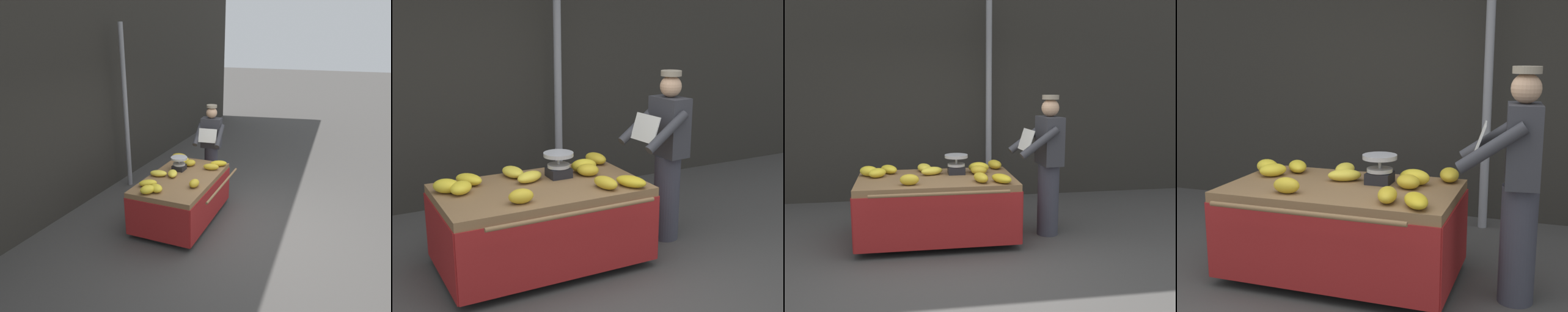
# 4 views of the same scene
# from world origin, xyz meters

# --- Properties ---
(ground_plane) EXTENTS (60.00, 60.00, 0.00)m
(ground_plane) POSITION_xyz_m (0.00, 0.00, 0.00)
(ground_plane) COLOR #423F3D
(back_wall) EXTENTS (16.00, 0.24, 4.28)m
(back_wall) POSITION_xyz_m (0.00, 3.01, 2.14)
(back_wall) COLOR #2D2B26
(back_wall) RESTS_ON ground
(street_pole) EXTENTS (0.09, 0.09, 3.20)m
(street_pole) POSITION_xyz_m (0.82, 2.58, 1.60)
(street_pole) COLOR gray
(street_pole) RESTS_ON ground
(banana_cart) EXTENTS (1.84, 1.26, 0.76)m
(banana_cart) POSITION_xyz_m (-0.10, 0.96, 0.56)
(banana_cart) COLOR olive
(banana_cart) RESTS_ON ground
(weighing_scale) EXTENTS (0.28, 0.28, 0.23)m
(weighing_scale) POSITION_xyz_m (0.16, 1.13, 0.88)
(weighing_scale) COLOR black
(weighing_scale) RESTS_ON banana_cart
(banana_bunch_0) EXTENTS (0.20, 0.29, 0.11)m
(banana_bunch_0) POSITION_xyz_m (0.68, 1.37, 0.82)
(banana_bunch_0) COLOR gold
(banana_bunch_0) RESTS_ON banana_cart
(banana_bunch_1) EXTENTS (0.31, 0.25, 0.10)m
(banana_bunch_1) POSITION_xyz_m (-0.14, 1.11, 0.81)
(banana_bunch_1) COLOR yellow
(banana_bunch_1) RESTS_ON banana_cart
(banana_bunch_2) EXTENTS (0.27, 0.18, 0.13)m
(banana_bunch_2) POSITION_xyz_m (0.44, 1.17, 0.83)
(banana_bunch_2) COLOR yellow
(banana_bunch_2) RESTS_ON banana_cart
(banana_bunch_3) EXTENTS (0.27, 0.33, 0.10)m
(banana_bunch_3) POSITION_xyz_m (0.60, 0.57, 0.81)
(banana_bunch_3) COLOR gold
(banana_bunch_3) RESTS_ON banana_cart
(banana_bunch_4) EXTENTS (0.19, 0.29, 0.11)m
(banana_bunch_4) POSITION_xyz_m (0.38, 0.63, 0.82)
(banana_bunch_4) COLOR gold
(banana_bunch_4) RESTS_ON banana_cart
(banana_bunch_5) EXTENTS (0.21, 0.31, 0.10)m
(banana_bunch_5) POSITION_xyz_m (-0.22, 1.33, 0.81)
(banana_bunch_5) COLOR yellow
(banana_bunch_5) RESTS_ON banana_cart
(banana_bunch_6) EXTENTS (0.28, 0.31, 0.10)m
(banana_bunch_6) POSITION_xyz_m (-0.65, 1.28, 0.81)
(banana_bunch_6) COLOR yellow
(banana_bunch_6) RESTS_ON banana_cart
(banana_bunch_7) EXTENTS (0.29, 0.27, 0.12)m
(banana_bunch_7) POSITION_xyz_m (-0.88, 1.16, 0.82)
(banana_bunch_7) COLOR yellow
(banana_bunch_7) RESTS_ON banana_cart
(banana_bunch_8) EXTENTS (0.28, 0.29, 0.11)m
(banana_bunch_8) POSITION_xyz_m (-0.78, 1.07, 0.82)
(banana_bunch_8) COLOR yellow
(banana_bunch_8) RESTS_ON banana_cart
(banana_bunch_9) EXTENTS (0.27, 0.26, 0.11)m
(banana_bunch_9) POSITION_xyz_m (0.42, 1.04, 0.82)
(banana_bunch_9) COLOR gold
(banana_bunch_9) RESTS_ON banana_cart
(banana_bunch_10) EXTENTS (0.21, 0.15, 0.12)m
(banana_bunch_10) POSITION_xyz_m (-0.41, 0.62, 0.82)
(banana_bunch_10) COLOR gold
(banana_bunch_10) RESTS_ON banana_cart
(vendor_person) EXTENTS (0.61, 0.56, 1.71)m
(vendor_person) POSITION_xyz_m (1.25, 0.95, 0.87)
(vendor_person) COLOR #383842
(vendor_person) RESTS_ON ground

